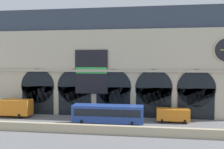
# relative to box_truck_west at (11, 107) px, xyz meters

# --- Properties ---
(ground_plane) EXTENTS (200.00, 200.00, 0.00)m
(ground_plane) POSITION_rel_box_truck_west_xyz_m (18.03, -2.32, -1.70)
(ground_plane) COLOR slate
(quay_parapet_wall) EXTENTS (90.00, 0.70, 1.23)m
(quay_parapet_wall) POSITION_rel_box_truck_west_xyz_m (18.03, -7.50, -1.09)
(quay_parapet_wall) COLOR #BCAD8C
(quay_parapet_wall) RESTS_ON ground
(station_building) EXTENTS (44.20, 4.58, 19.56)m
(station_building) POSITION_rel_box_truck_west_xyz_m (18.05, 4.77, 7.73)
(station_building) COLOR beige
(station_building) RESTS_ON ground
(box_truck_west) EXTENTS (7.50, 2.91, 3.12)m
(box_truck_west) POSITION_rel_box_truck_west_xyz_m (0.00, 0.00, 0.00)
(box_truck_west) COLOR white
(box_truck_west) RESTS_ON ground
(bus_center) EXTENTS (11.00, 3.25, 3.10)m
(bus_center) POSITION_rel_box_truck_west_xyz_m (17.90, -2.97, 0.08)
(bus_center) COLOR #28479E
(bus_center) RESTS_ON ground
(van_mideast) EXTENTS (5.20, 2.48, 2.20)m
(van_mideast) POSITION_rel_box_truck_west_xyz_m (28.14, 0.14, -0.45)
(van_mideast) COLOR orange
(van_mideast) RESTS_ON ground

